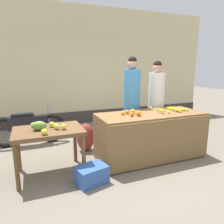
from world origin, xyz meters
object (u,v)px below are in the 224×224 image
object	(u,v)px
vendor_woman_white_shirt	(156,103)
produce_crate	(91,175)
vendor_woman_blue_shirt	(132,102)
parked_motorcycle	(29,127)
produce_sack	(86,137)

from	to	relation	value
vendor_woman_white_shirt	produce_crate	distance (m)	2.25
vendor_woman_blue_shirt	produce_crate	size ratio (longest dim) A/B	4.26
parked_motorcycle	produce_sack	world-z (taller)	parked_motorcycle
produce_crate	parked_motorcycle	bearing A→B (deg)	112.34
produce_crate	produce_sack	xyz separation A→B (m)	(0.24, 1.21, 0.15)
produce_crate	produce_sack	world-z (taller)	produce_sack
parked_motorcycle	produce_sack	distance (m)	1.32
produce_sack	parked_motorcycle	bearing A→B (deg)	143.62
vendor_woman_white_shirt	produce_sack	distance (m)	1.68
vendor_woman_blue_shirt	vendor_woman_white_shirt	world-z (taller)	vendor_woman_blue_shirt
vendor_woman_white_shirt	produce_crate	xyz separation A→B (m)	(-1.80, -1.11, -0.78)
vendor_woman_blue_shirt	produce_sack	xyz separation A→B (m)	(-0.98, 0.08, -0.67)
parked_motorcycle	produce_crate	distance (m)	2.17
produce_sack	vendor_woman_white_shirt	bearing A→B (deg)	-3.89
vendor_woman_white_shirt	vendor_woman_blue_shirt	bearing A→B (deg)	177.38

